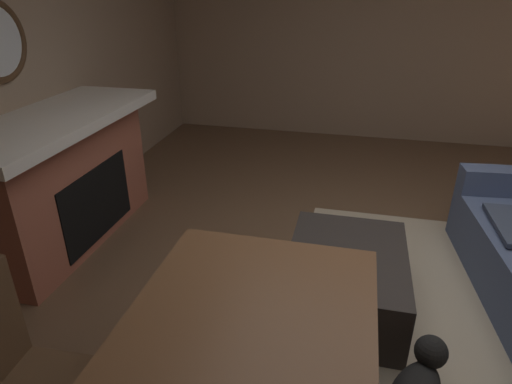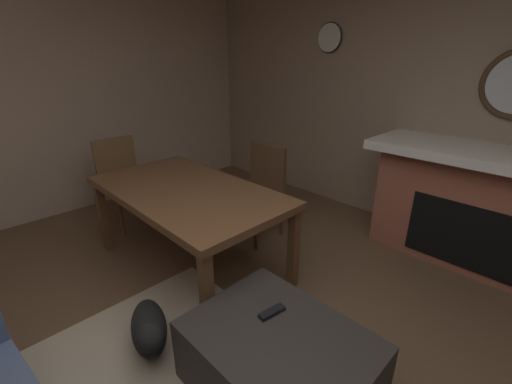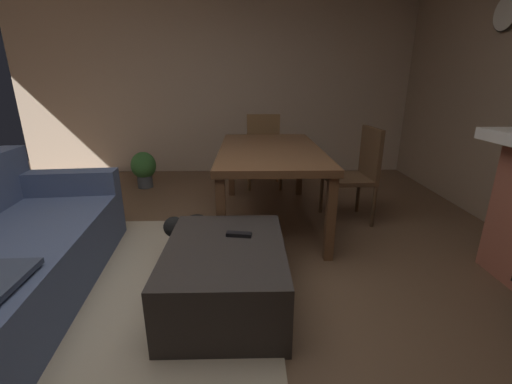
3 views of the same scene
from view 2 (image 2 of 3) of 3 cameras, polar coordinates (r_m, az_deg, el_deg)
name	(u,v)px [view 2 (image 2 of 3)]	position (r m, az deg, el deg)	size (l,w,h in m)	color
wall_back_fireplace_side	(484,102)	(3.66, 34.57, 12.70)	(7.39, 0.12, 2.72)	#9E846B
wall_right_window_side	(22,95)	(4.31, -35.36, 13.41)	(0.12, 6.02, 2.72)	#C4AA91
fireplace	(478,207)	(3.45, 33.96, -2.21)	(1.84, 0.76, 1.03)	#9E5642
ottoman_coffee_table	(278,363)	(2.00, 3.86, -27.32)	(0.94, 0.72, 0.40)	#2D2826
tv_remote	(272,312)	(1.95, 2.75, -19.94)	(0.05, 0.16, 0.02)	black
dining_table	(187,197)	(2.77, -11.85, -0.77)	(1.73, 0.95, 0.74)	brown
dining_chair_south	(260,186)	(3.33, 0.77, 1.07)	(0.46, 0.46, 0.93)	#513823
dining_chair_east	(122,177)	(3.88, -22.01, 2.48)	(0.45, 0.45, 0.93)	brown
small_dog	(149,329)	(2.30, -17.93, -21.49)	(0.54, 0.38, 0.30)	black
wall_clock	(330,38)	(4.20, 12.56, 24.51)	(0.32, 0.03, 0.32)	silver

